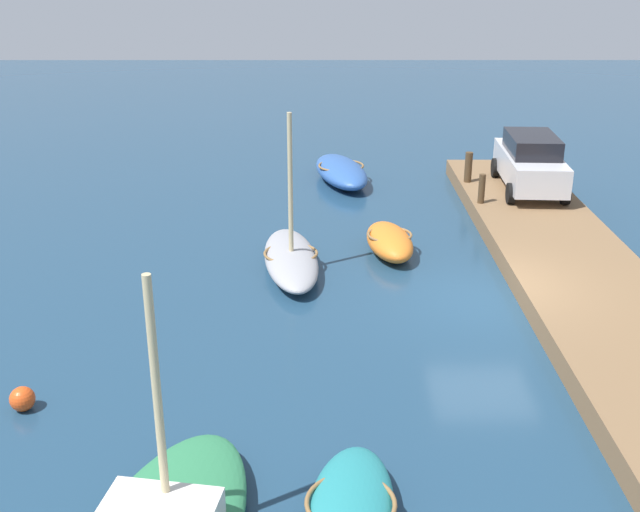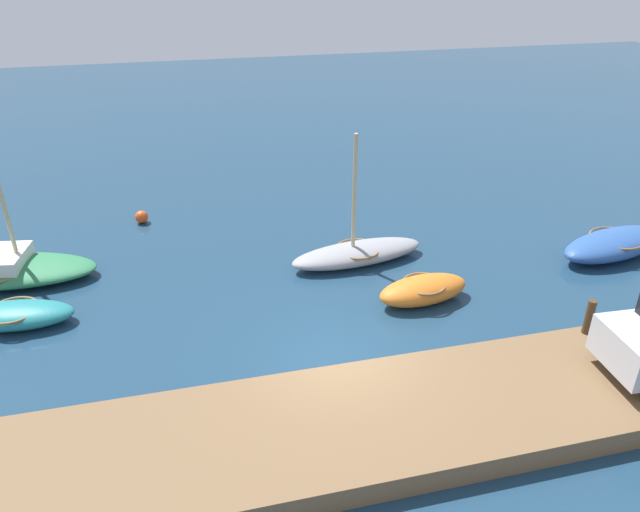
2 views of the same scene
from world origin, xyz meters
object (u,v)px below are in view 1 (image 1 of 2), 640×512
Objects in this scene: dinghy_orange at (390,241)px; mooring_post_west at (482,189)px; rowboat_teal at (351,511)px; rowboat_grey at (291,258)px; mooring_post_mid_west at (468,167)px; parked_car at (530,162)px; marker_buoy at (22,399)px; rowboat_blue at (341,171)px.

mooring_post_west reaches higher than dinghy_orange.
rowboat_grey is at bearing 14.18° from rowboat_teal.
mooring_post_mid_west is at bearing -48.89° from rowboat_grey.
parked_car reaches higher than marker_buoy.
rowboat_blue is 1.57× the size of dinghy_orange.
marker_buoy is (-10.65, 10.32, -0.74)m from mooring_post_west.
rowboat_grey reaches higher than dinghy_orange.
mooring_post_mid_west reaches higher than rowboat_blue.
mooring_post_west is at bearing -10.86° from rowboat_teal.
rowboat_blue is at bearing 6.18° from rowboat_teal.
marker_buoy is at bearing 137.79° from parked_car.
marker_buoy is at bearing 69.08° from rowboat_teal.
rowboat_teal is 0.74× the size of parked_car.
rowboat_teal is 14.49m from mooring_post_west.
rowboat_grey is 9.72× the size of marker_buoy.
mooring_post_west reaches higher than rowboat_teal.
mooring_post_west is (2.95, -3.03, 0.60)m from dinghy_orange.
parked_car is at bearing -15.28° from rowboat_teal.
parked_car reaches higher than dinghy_orange.
rowboat_grey is (9.72, 1.18, 0.03)m from rowboat_teal.
rowboat_teal is at bearing 161.90° from mooring_post_west.
rowboat_teal is at bearing 164.72° from dinghy_orange.
parked_car is (15.15, -6.28, 1.13)m from rowboat_teal.
rowboat_teal is 9.79m from rowboat_grey.
marker_buoy is (-6.60, 4.64, -0.10)m from rowboat_grey.
rowboat_blue reaches higher than dinghy_orange.
mooring_post_mid_west is (2.30, 0.00, 0.05)m from mooring_post_west.
rowboat_teal is 17.81m from rowboat_blue.
marker_buoy is at bearing 135.90° from mooring_post_west.
rowboat_teal reaches higher than marker_buoy.
rowboat_blue is 5.84m from mooring_post_west.
rowboat_blue is at bearing 1.65° from dinghy_orange.
rowboat_blue is 4.56m from mooring_post_mid_west.
rowboat_blue is at bearing -17.62° from rowboat_grey.
mooring_post_mid_west is (-1.75, -4.17, 0.62)m from rowboat_blue.
mooring_post_mid_west is at bearing 0.00° from mooring_post_west.
rowboat_blue is at bearing 45.86° from mooring_post_west.
mooring_post_mid_west is (6.34, -5.68, 0.69)m from rowboat_grey.
mooring_post_mid_west is (16.06, -4.50, 0.72)m from rowboat_teal.
dinghy_orange is 10.60m from marker_buoy.
rowboat_teal is at bearing 179.91° from rowboat_grey.
marker_buoy is at bearing 129.02° from dinghy_orange.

